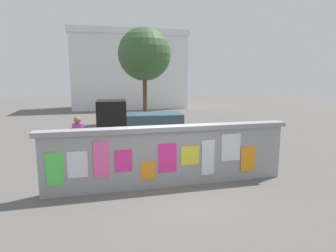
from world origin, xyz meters
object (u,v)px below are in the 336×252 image
(auto_rickshaw_truck, at_px, (135,122))
(bicycle_near, at_px, (231,154))
(motorcycle, at_px, (130,153))
(tree_roadside, at_px, (144,54))
(person_walking, at_px, (78,137))

(auto_rickshaw_truck, bearing_deg, bicycle_near, -59.13)
(motorcycle, bearing_deg, tree_roadside, 76.81)
(bicycle_near, relative_size, person_walking, 1.02)
(bicycle_near, distance_m, person_walking, 4.86)
(bicycle_near, xyz_separation_m, tree_roadside, (-1.15, 9.28, 3.78))
(auto_rickshaw_truck, relative_size, motorcycle, 1.96)
(bicycle_near, xyz_separation_m, person_walking, (-4.72, 1.01, 0.62))
(auto_rickshaw_truck, height_order, motorcycle, auto_rickshaw_truck)
(auto_rickshaw_truck, distance_m, person_walking, 3.87)
(motorcycle, relative_size, tree_roadside, 0.33)
(auto_rickshaw_truck, distance_m, bicycle_near, 4.88)
(person_walking, bearing_deg, auto_rickshaw_truck, 54.85)
(auto_rickshaw_truck, relative_size, tree_roadside, 0.65)
(auto_rickshaw_truck, height_order, tree_roadside, tree_roadside)
(auto_rickshaw_truck, xyz_separation_m, bicycle_near, (2.49, -4.17, -0.54))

